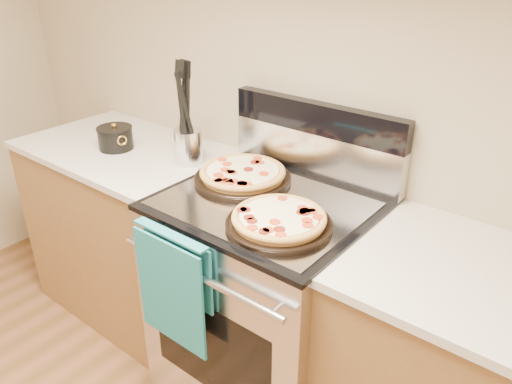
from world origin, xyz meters
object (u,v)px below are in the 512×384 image
Objects in this scene: range_body at (267,303)px; pepperoni_pizza_front at (279,220)px; pepperoni_pizza_back at (243,175)px; utensil_crock at (189,147)px; saucepan at (116,139)px.

pepperoni_pizza_front is at bearing -41.92° from range_body.
pepperoni_pizza_back is 2.50× the size of utensil_crock.
pepperoni_pizza_back is at bearing -3.41° from utensil_crock.
utensil_crock is at bearing 169.90° from range_body.
pepperoni_pizza_back is 0.32m from utensil_crock.
utensil_crock is at bearing 161.24° from pepperoni_pizza_front.
pepperoni_pizza_front reaches higher than range_body.
utensil_crock is at bearing 176.59° from pepperoni_pizza_back.
utensil_crock reaches higher than pepperoni_pizza_front.
saucepan is at bearing -166.44° from utensil_crock.
pepperoni_pizza_back is (-0.18, 0.07, 0.50)m from range_body.
utensil_crock reaches higher than saucepan.
pepperoni_pizza_front is at bearing -31.62° from pepperoni_pizza_back.
range_body is 0.74m from utensil_crock.
saucepan is at bearing -174.01° from pepperoni_pizza_back.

